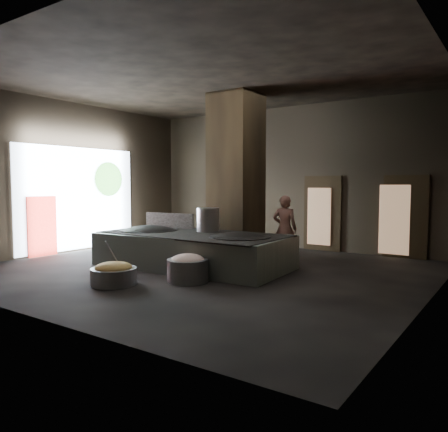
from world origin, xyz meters
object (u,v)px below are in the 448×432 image
Objects in this scene: stock_pot at (208,220)px; veg_basin at (114,276)px; wok_right at (240,240)px; wok_left at (149,233)px; hearth_platform at (193,250)px; cook at (285,228)px; meat_basin at (188,270)px.

stock_pot is 0.66× the size of veg_basin.
veg_basin is at bearing -120.63° from wok_right.
wok_left is at bearing 119.34° from veg_basin.
wok_left reaches higher than wok_right.
hearth_platform is at bearing 87.27° from veg_basin.
cook is 4.75m from veg_basin.
wok_right is 1.55m from meat_basin.
stock_pot is 2.28m from meat_basin.
wok_left is 1.66m from stock_pot.
hearth_platform is 1.66m from meat_basin.
veg_basin is (-1.62, -4.41, -0.71)m from cook.
wok_left reaches higher than meat_basin.
meat_basin is (1.06, 1.07, 0.07)m from veg_basin.
wok_right is at bearing -1.43° from hearth_platform.
cook is at bearing 49.23° from hearth_platform.
hearth_platform is 7.67× the size of stock_pot.
meat_basin is (-0.56, -3.34, -0.64)m from cook.
hearth_platform is 0.91m from stock_pot.
meat_basin is (0.95, -1.35, -0.17)m from hearth_platform.
wok_left is at bearing 17.84° from cook.
wok_left is at bearing 151.49° from meat_basin.
cook is (1.46, 1.43, -0.26)m from stock_pot.
hearth_platform is 3.41× the size of wok_right.
wok_right is 2.93m from veg_basin.
hearth_platform is at bearing 124.99° from meat_basin.
wok_right reaches higher than meat_basin.
stock_pot is at bearing 27.86° from cook.
wok_left is at bearing 178.42° from hearth_platform.
wok_right is at bearing 2.05° from wok_left.
wok_right is at bearing 73.93° from meat_basin.
wok_right is at bearing -21.04° from stock_pot.
meat_basin is (2.40, -1.30, -0.51)m from wok_left.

